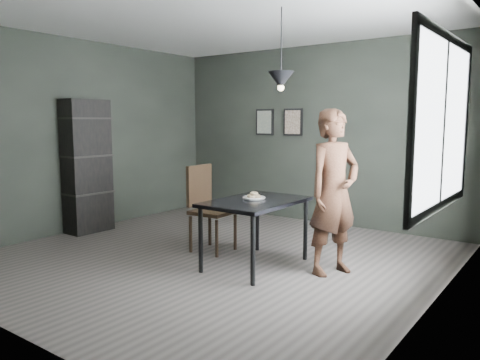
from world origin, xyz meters
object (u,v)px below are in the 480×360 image
Objects in this scene: white_plate at (254,198)px; woman at (334,192)px; wood_chair at (207,202)px; pendant_lamp at (281,80)px; cafe_table at (255,207)px; shelf_unit at (87,166)px.

white_plate is 0.90m from woman.
woman is 1.69m from wood_chair.
wood_chair is 1.82m from pendant_lamp.
wood_chair reaches higher than cafe_table.
wood_chair is at bearing 116.79° from woman.
pendant_lamp is (0.25, 0.10, 1.38)m from cafe_table.
woman is 3.74m from shelf_unit.
shelf_unit is (-2.06, -0.26, 0.35)m from wood_chair.
shelf_unit is (-2.92, -0.08, 0.29)m from cafe_table.
shelf_unit reaches higher than white_plate.
cafe_table is 5.22× the size of white_plate.
shelf_unit is 3.36m from pendant_lamp.
wood_chair is at bearing 170.73° from white_plate.
shelf_unit is at bearing -177.40° from white_plate.
white_plate is 0.21× the size of wood_chair.
shelf_unit is at bearing -176.09° from wood_chair.
pendant_lamp is at bearing 4.43° from shelf_unit.
shelf_unit reaches higher than wood_chair.
cafe_table is 0.62× the size of shelf_unit.
pendant_lamp reaches higher than wood_chair.
pendant_lamp reaches higher than white_plate.
pendant_lamp reaches higher than shelf_unit.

